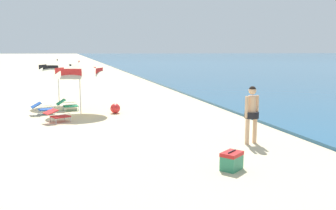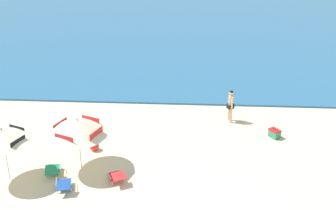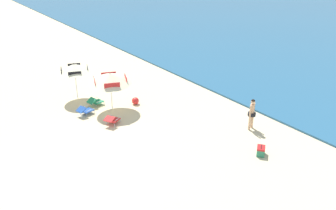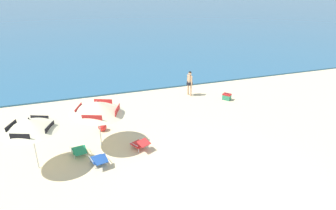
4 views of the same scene
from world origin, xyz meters
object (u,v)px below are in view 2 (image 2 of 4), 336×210
at_px(lounge_chair_under_umbrella, 64,184).
at_px(beach_ball, 94,146).
at_px(beach_umbrella_striped_second, 2,135).
at_px(person_standing_near_shore, 231,104).
at_px(beach_umbrella_striped_main, 78,126).
at_px(lounge_chair_facing_sea, 117,176).
at_px(lounge_chair_beside_umbrella, 53,169).
at_px(cooler_box, 274,133).

distance_m(lounge_chair_under_umbrella, beach_ball, 2.96).
xyz_separation_m(beach_umbrella_striped_second, person_standing_near_shore, (8.81, 5.43, -0.99)).
bearing_deg(beach_umbrella_striped_main, lounge_chair_facing_sea, -29.15).
relative_size(lounge_chair_beside_umbrella, lounge_chair_facing_sea, 0.97).
bearing_deg(lounge_chair_under_umbrella, person_standing_near_shore, 42.76).
bearing_deg(beach_umbrella_striped_main, lounge_chair_beside_umbrella, -151.01).
bearing_deg(lounge_chair_under_umbrella, cooler_box, 28.23).
bearing_deg(person_standing_near_shore, beach_umbrella_striped_second, -148.34).
relative_size(lounge_chair_under_umbrella, lounge_chair_beside_umbrella, 1.01).
xyz_separation_m(lounge_chair_facing_sea, beach_ball, (-1.37, 2.29, -0.07)).
relative_size(beach_umbrella_striped_second, beach_ball, 6.42).
distance_m(person_standing_near_shore, cooler_box, 2.54).
xyz_separation_m(lounge_chair_under_umbrella, lounge_chair_beside_umbrella, (-0.71, 0.97, -0.00)).
bearing_deg(beach_umbrella_striped_second, cooler_box, 20.17).
xyz_separation_m(lounge_chair_beside_umbrella, lounge_chair_facing_sea, (2.58, -0.34, 0.01)).
distance_m(lounge_chair_under_umbrella, lounge_chair_facing_sea, 1.97).
bearing_deg(lounge_chair_beside_umbrella, beach_umbrella_striped_main, 28.99).
height_order(lounge_chair_under_umbrella, lounge_chair_facing_sea, lounge_chair_under_umbrella).
xyz_separation_m(beach_umbrella_striped_second, lounge_chair_under_umbrella, (2.30, -0.58, -1.66)).
distance_m(beach_umbrella_striped_second, cooler_box, 11.56).
height_order(beach_umbrella_striped_main, cooler_box, beach_umbrella_striped_main).
bearing_deg(beach_umbrella_striped_second, person_standing_near_shore, 31.66).
xyz_separation_m(beach_umbrella_striped_main, lounge_chair_facing_sea, (1.60, -0.89, -1.61)).
relative_size(beach_umbrella_striped_second, cooler_box, 4.43).
xyz_separation_m(beach_umbrella_striped_main, lounge_chair_under_umbrella, (-0.28, -1.52, -1.62)).
height_order(beach_umbrella_striped_second, lounge_chair_under_umbrella, beach_umbrella_striped_second).
relative_size(beach_umbrella_striped_second, lounge_chair_facing_sea, 2.67).
bearing_deg(lounge_chair_under_umbrella, beach_umbrella_striped_main, 79.68).
bearing_deg(lounge_chair_under_umbrella, beach_umbrella_striped_second, 165.79).
bearing_deg(lounge_chair_under_umbrella, lounge_chair_beside_umbrella, 126.30).
distance_m(beach_umbrella_striped_main, lounge_chair_under_umbrella, 2.23).
relative_size(beach_umbrella_striped_main, lounge_chair_facing_sea, 3.19).
height_order(lounge_chair_under_umbrella, beach_ball, lounge_chair_under_umbrella).
relative_size(cooler_box, beach_ball, 1.45).
relative_size(beach_umbrella_striped_main, beach_ball, 7.66).
distance_m(lounge_chair_beside_umbrella, beach_ball, 2.30).
xyz_separation_m(beach_umbrella_striped_main, beach_ball, (0.23, 1.40, -1.68)).
xyz_separation_m(lounge_chair_under_umbrella, lounge_chair_facing_sea, (1.87, 0.63, 0.00)).
xyz_separation_m(cooler_box, beach_ball, (-7.92, -1.60, 0.01)).
height_order(lounge_chair_facing_sea, cooler_box, lounge_chair_facing_sea).
height_order(lounge_chair_under_umbrella, person_standing_near_shore, person_standing_near_shore).
bearing_deg(cooler_box, lounge_chair_beside_umbrella, -158.74).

